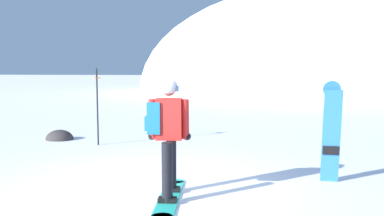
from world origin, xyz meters
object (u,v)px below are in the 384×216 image
at_px(spare_snowboard, 331,131).
at_px(rock_dark, 60,139).
at_px(piste_marker_near, 97,101).
at_px(snowboarder_main, 167,134).

height_order(spare_snowboard, rock_dark, spare_snowboard).
xyz_separation_m(spare_snowboard, piste_marker_near, (-5.03, 2.30, 0.25)).
bearing_deg(piste_marker_near, rock_dark, 158.28).
distance_m(snowboarder_main, piste_marker_near, 4.40).
bearing_deg(snowboarder_main, rock_dark, 134.28).
bearing_deg(rock_dark, piste_marker_near, -21.72).
bearing_deg(spare_snowboard, snowboarder_main, -152.99).
xyz_separation_m(piste_marker_near, rock_dark, (-1.32, 0.53, -1.08)).
bearing_deg(piste_marker_near, snowboarder_main, -53.28).
distance_m(snowboarder_main, rock_dark, 5.73).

